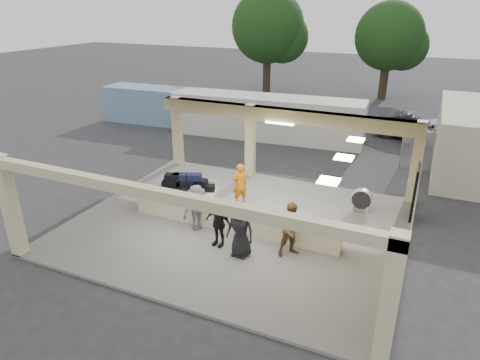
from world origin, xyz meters
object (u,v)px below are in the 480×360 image
at_px(passenger_b, 218,223).
at_px(car_dark, 413,127).
at_px(baggage_handler, 240,184).
at_px(drum_fan, 362,199).
at_px(passenger_c, 197,208).
at_px(passenger_d, 240,229).
at_px(container_blue, 169,106).
at_px(passenger_a, 292,229).
at_px(container_white, 266,117).
at_px(luggage_cart, 184,188).
at_px(baggage_counter, 232,218).
at_px(car_white_a, 450,134).

distance_m(passenger_b, car_dark, 17.00).
bearing_deg(baggage_handler, car_dark, -162.60).
xyz_separation_m(drum_fan, passenger_c, (-5.22, -3.99, 0.37)).
height_order(baggage_handler, car_dark, baggage_handler).
xyz_separation_m(passenger_d, container_blue, (-11.36, 13.40, 0.14)).
distance_m(passenger_a, passenger_d, 1.69).
bearing_deg(passenger_d, drum_fan, 61.30).
bearing_deg(container_white, luggage_cart, -91.06).
bearing_deg(passenger_b, baggage_handler, 109.74).
height_order(luggage_cart, car_dark, car_dark).
distance_m(baggage_counter, passenger_d, 1.79).
relative_size(passenger_d, container_white, 0.16).
xyz_separation_m(passenger_a, car_dark, (2.72, 15.74, -0.26)).
xyz_separation_m(luggage_cart, car_dark, (7.82, 14.03, -0.12)).
height_order(baggage_handler, container_blue, container_blue).
distance_m(luggage_cart, passenger_a, 5.39).
bearing_deg(drum_fan, passenger_c, -142.39).
bearing_deg(container_blue, car_white_a, 4.84).
bearing_deg(container_white, passenger_c, -84.70).
distance_m(baggage_handler, passenger_d, 3.87).
relative_size(passenger_a, passenger_d, 0.97).
height_order(baggage_counter, passenger_d, passenger_d).
bearing_deg(container_blue, car_dark, 8.14).
bearing_deg(car_white_a, baggage_counter, 145.55).
relative_size(passenger_a, car_white_a, 0.36).
height_order(baggage_counter, car_dark, car_dark).
bearing_deg(passenger_d, passenger_b, 167.26).
bearing_deg(car_white_a, drum_fan, 155.92).
relative_size(drum_fan, passenger_c, 0.53).
height_order(luggage_cart, car_white_a, luggage_cart).
bearing_deg(luggage_cart, passenger_a, -31.47).
relative_size(passenger_c, car_white_a, 0.34).
bearing_deg(car_dark, passenger_c, 160.41).
bearing_deg(passenger_a, luggage_cart, 121.00).
distance_m(luggage_cart, drum_fan, 7.12).
distance_m(passenger_a, passenger_c, 3.67).
relative_size(passenger_b, passenger_c, 0.97).
relative_size(car_white_a, container_blue, 0.56).
bearing_deg(container_blue, baggage_handler, -48.34).
distance_m(baggage_handler, container_blue, 13.88).
height_order(luggage_cart, drum_fan, luggage_cart).
height_order(passenger_b, passenger_c, passenger_c).
bearing_deg(baggage_handler, container_white, -123.49).
height_order(drum_fan, container_blue, container_blue).
distance_m(baggage_handler, passenger_b, 3.31).
bearing_deg(luggage_cart, car_dark, 47.95).
bearing_deg(passenger_d, car_dark, 78.95).
distance_m(baggage_handler, container_white, 9.88).
relative_size(passenger_a, container_blue, 0.20).
xyz_separation_m(passenger_a, passenger_d, (-1.53, -0.72, 0.03)).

